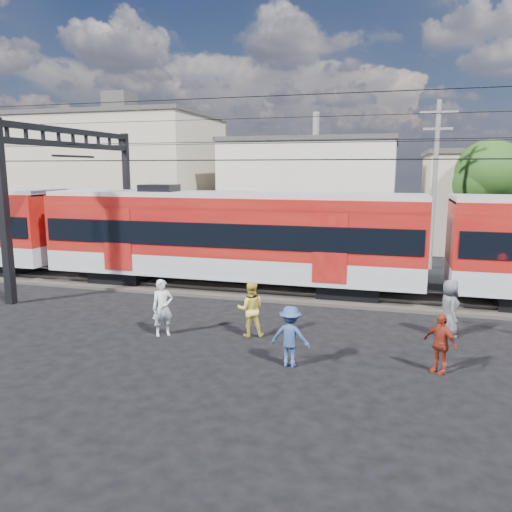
{
  "coord_description": "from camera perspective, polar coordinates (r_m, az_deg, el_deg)",
  "views": [
    {
      "loc": [
        4.19,
        -11.95,
        5.17
      ],
      "look_at": [
        -0.58,
        5.0,
        2.06
      ],
      "focal_mm": 35.0,
      "sensor_mm": 36.0,
      "label": 1
    }
  ],
  "objects": [
    {
      "name": "building_midwest",
      "position": [
        39.47,
        6.73,
        7.74
      ],
      "size": [
        12.24,
        12.24,
        7.3
      ],
      "color": "beige",
      "rests_on": "ground"
    },
    {
      "name": "utility_pole_mid",
      "position": [
        27.02,
        19.74,
        8.07
      ],
      "size": [
        1.8,
        0.24,
        8.5
      ],
      "color": "slate",
      "rests_on": "ground"
    },
    {
      "name": "pedestrian_b",
      "position": [
        15.55,
        -0.62,
        -6.08
      ],
      "size": [
        0.99,
        0.86,
        1.73
      ],
      "primitive_type": "imported",
      "rotation": [
        0.0,
        0.0,
        3.43
      ],
      "color": "gold",
      "rests_on": "ground"
    },
    {
      "name": "building_west",
      "position": [
        41.73,
        -15.0,
        8.96
      ],
      "size": [
        14.28,
        10.2,
        9.3
      ],
      "color": "#B9A98E",
      "rests_on": "ground"
    },
    {
      "name": "commuter_train",
      "position": [
        21.19,
        -2.54,
        2.49
      ],
      "size": [
        50.3,
        3.08,
        4.17
      ],
      "color": "black",
      "rests_on": "ground"
    },
    {
      "name": "ground",
      "position": [
        13.68,
        -3.42,
        -12.23
      ],
      "size": [
        120.0,
        120.0,
        0.0
      ],
      "primitive_type": "plane",
      "color": "black",
      "rests_on": "ground"
    },
    {
      "name": "tree_near",
      "position": [
        30.46,
        25.41,
        8.09
      ],
      "size": [
        3.82,
        3.64,
        6.72
      ],
      "color": "#382619",
      "rests_on": "ground"
    },
    {
      "name": "pedestrian_c",
      "position": [
        13.29,
        3.95,
        -9.15
      ],
      "size": [
        1.09,
        0.68,
        1.63
      ],
      "primitive_type": "imported",
      "rotation": [
        0.0,
        0.0,
        3.07
      ],
      "color": "navy",
      "rests_on": "ground"
    },
    {
      "name": "pedestrian_d",
      "position": [
        13.68,
        20.29,
        -9.34
      ],
      "size": [
        0.96,
        0.88,
        1.57
      ],
      "primitive_type": "imported",
      "rotation": [
        0.0,
        0.0,
        -0.68
      ],
      "color": "maroon",
      "rests_on": "ground"
    },
    {
      "name": "pedestrian_a",
      "position": [
        15.86,
        -10.62,
        -5.82
      ],
      "size": [
        0.78,
        0.73,
        1.78
      ],
      "primitive_type": "imported",
      "rotation": [
        0.0,
        0.0,
        0.64
      ],
      "color": "silver",
      "rests_on": "ground"
    },
    {
      "name": "catenary",
      "position": [
        23.72,
        -17.31,
        9.48
      ],
      "size": [
        70.0,
        9.3,
        7.52
      ],
      "color": "black",
      "rests_on": "ground"
    },
    {
      "name": "rail_far",
      "position": [
        21.7,
        4.15,
        -3.32
      ],
      "size": [
        70.0,
        0.12,
        0.12
      ],
      "primitive_type": "cube",
      "color": "#59544C",
      "rests_on": "track_bed"
    },
    {
      "name": "pedestrian_e",
      "position": [
        16.61,
        21.22,
        -5.59
      ],
      "size": [
        0.71,
        0.96,
        1.8
      ],
      "primitive_type": "imported",
      "rotation": [
        0.0,
        0.0,
        1.74
      ],
      "color": "#4F4F54",
      "rests_on": "ground"
    },
    {
      "name": "rail_near",
      "position": [
        20.28,
        3.3,
        -4.26
      ],
      "size": [
        70.0,
        0.12,
        0.12
      ],
      "primitive_type": "cube",
      "color": "#59544C",
      "rests_on": "track_bed"
    },
    {
      "name": "track_bed",
      "position": [
        21.02,
        3.74,
        -4.09
      ],
      "size": [
        70.0,
        3.4,
        0.12
      ],
      "primitive_type": "cube",
      "color": "#2D2823",
      "rests_on": "ground"
    }
  ]
}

